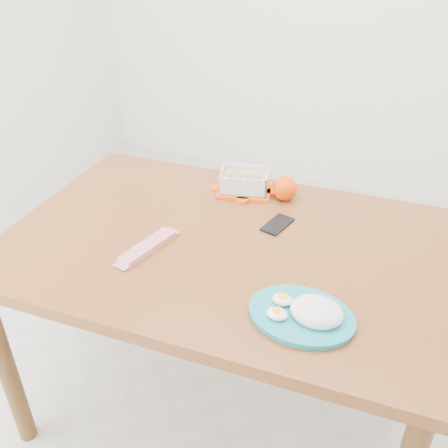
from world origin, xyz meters
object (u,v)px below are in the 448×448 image
at_px(dining_table, 224,263).
at_px(rice_plate, 306,312).
at_px(food_container, 245,182).
at_px(smartphone, 277,224).
at_px(orange_fruit, 285,188).

distance_m(dining_table, rice_plate, 0.42).
distance_m(dining_table, food_container, 0.34).
distance_m(food_container, smartphone, 0.25).
bearing_deg(rice_plate, smartphone, 118.96).
bearing_deg(smartphone, orange_fruit, 113.13).
xyz_separation_m(dining_table, food_container, (-0.07, 0.31, 0.13)).
bearing_deg(food_container, dining_table, -94.55).
relative_size(orange_fruit, rice_plate, 0.32).
xyz_separation_m(orange_fruit, smartphone, (0.04, -0.17, -0.04)).
relative_size(rice_plate, smartphone, 2.19).
bearing_deg(food_container, orange_fruit, -12.49).
bearing_deg(smartphone, dining_table, -117.16).
distance_m(orange_fruit, smartphone, 0.18).
xyz_separation_m(dining_table, orange_fruit, (0.08, 0.33, 0.13)).
xyz_separation_m(orange_fruit, rice_plate, (0.25, -0.55, -0.02)).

